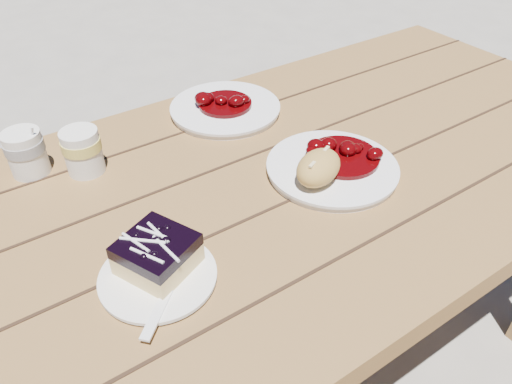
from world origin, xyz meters
TOP-DOWN VIEW (x-y plane):
  - picnic_table at (0.00, -0.00)m, footprint 2.00×1.55m
  - main_plate at (0.23, -0.06)m, footprint 0.25×0.25m
  - goulash_stew at (0.26, -0.05)m, footprint 0.15×0.15m
  - bread_roll at (0.18, -0.08)m, footprint 0.13×0.11m
  - dessert_plate at (-0.17, -0.12)m, footprint 0.17×0.17m
  - blueberry_cake at (-0.16, -0.10)m, footprint 0.13×0.13m
  - fork_dessert at (-0.19, -0.17)m, footprint 0.13×0.13m
  - coffee_cup at (-0.25, 0.28)m, footprint 0.07×0.07m
  - second_plate at (0.19, 0.27)m, footprint 0.25×0.25m
  - second_stew at (0.19, 0.27)m, footprint 0.12×0.12m
  - second_cup at (-0.16, 0.22)m, footprint 0.07×0.07m

SIDE VIEW (x-z plane):
  - picnic_table at x=0.00m, z-range 0.21..0.96m
  - dessert_plate at x=-0.17m, z-range 0.75..0.76m
  - main_plate at x=0.23m, z-range 0.75..0.77m
  - second_plate at x=0.19m, z-range 0.75..0.77m
  - fork_dessert at x=-0.19m, z-range 0.76..0.76m
  - goulash_stew at x=0.26m, z-range 0.77..0.81m
  - second_stew at x=0.19m, z-range 0.77..0.81m
  - blueberry_cake at x=-0.16m, z-range 0.76..0.82m
  - bread_roll at x=0.18m, z-range 0.77..0.82m
  - coffee_cup at x=-0.25m, z-range 0.75..0.84m
  - second_cup at x=-0.16m, z-range 0.75..0.84m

